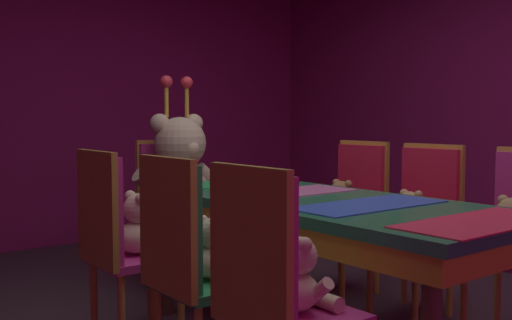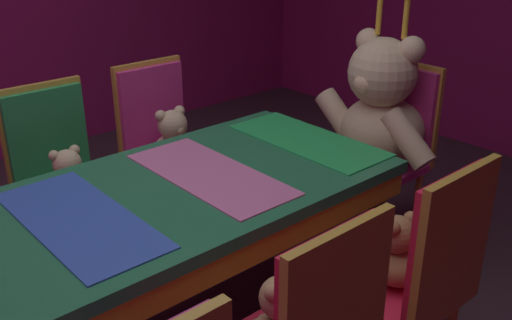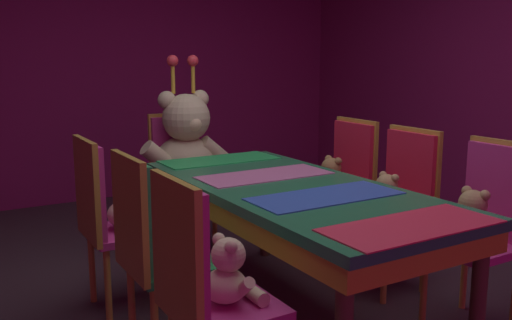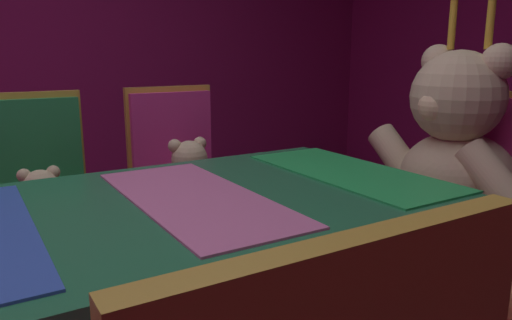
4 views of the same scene
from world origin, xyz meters
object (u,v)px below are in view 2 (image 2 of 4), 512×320
Objects in this scene: teddy_right_2 at (394,254)px; chair_left_1 at (56,165)px; chair_right_2 at (429,267)px; teddy_left_1 at (70,179)px; teddy_left_2 at (174,142)px; chair_left_2 at (159,134)px; teddy_right_1 at (279,318)px; throne_chair at (395,134)px; king_teddy_bear at (378,111)px; banquet_table at (151,216)px.

chair_left_1 is at bearing 21.25° from teddy_right_2.
chair_right_2 reaches higher than teddy_right_2.
teddy_left_2 is at bearing 93.02° from teddy_left_1.
teddy_right_1 is at bearing -20.03° from chair_left_2.
throne_chair is 0.24m from king_teddy_bear.
banquet_table is 7.07× the size of teddy_right_1.
teddy_left_2 is 1.56m from chair_right_2.
chair_left_2 is at bearing 106.40° from teddy_left_1.
chair_right_2 is at bearing 19.57° from chair_left_1.
chair_left_1 is at bearing -30.56° from king_teddy_bear.
chair_left_2 reaches higher than teddy_right_2.
chair_left_2 is at bearing 145.79° from banquet_table.
chair_left_2 reaches higher than banquet_table.
teddy_right_2 is (1.39, 0.59, 0.01)m from teddy_left_1.
throne_chair is at bearing 53.51° from teddy_left_2.
king_teddy_bear is at bearing 42.60° from chair_left_2.
teddy_right_1 is at bearing 24.34° from throne_chair.
chair_right_2 is (1.53, 0.59, 0.02)m from teddy_left_1.
chair_right_2 is (0.85, 0.57, -0.06)m from banquet_table.
teddy_left_2 is 1.51m from teddy_right_1.
teddy_right_1 is at bearing 1.54° from banquet_table.
teddy_right_1 is 0.29× the size of throne_chair.
teddy_right_2 is 0.30× the size of throne_chair.
teddy_left_1 is 0.29× the size of chair_right_2.
banquet_table is 0.68m from teddy_left_1.
king_teddy_bear is at bearing -43.14° from chair_right_2.
teddy_left_1 is 0.99× the size of teddy_right_1.
chair_left_1 reaches higher than banquet_table.
teddy_right_2 is 1.20m from throne_chair.
chair_right_2 is at bearing 180.00° from teddy_right_2.
chair_left_2 is (-0.04, 0.60, 0.00)m from chair_left_1.
teddy_right_1 is (0.69, 0.02, -0.08)m from banquet_table.
chair_left_2 is 1.71m from chair_right_2.
banquet_table is 0.82m from chair_left_1.
chair_right_2 is 3.30× the size of teddy_right_2.
teddy_left_1 is at bearing 21.23° from chair_right_2.
king_teddy_bear reaches higher than chair_right_2.
throne_chair is at bearing -65.66° from teddy_right_1.
chair_left_1 is 1.00× the size of throne_chair.
banquet_table is at bearing 1.54° from teddy_right_1.
chair_left_2 is 1.02× the size of king_teddy_bear.
chair_left_1 is 3.49× the size of teddy_left_1.
king_teddy_bear is at bearing 63.98° from teddy_left_1.
chair_left_1 is 1.62m from king_teddy_bear.
teddy_right_2 is (1.42, -0.01, -0.01)m from teddy_left_2.
banquet_table is 1.38m from king_teddy_bear.
teddy_left_1 is at bearing -23.46° from throne_chair.
chair_left_2 is at bearing 93.34° from chair_left_1.
teddy_left_2 is 1.12× the size of teddy_right_2.
teddy_left_1 is at bearing -26.02° from king_teddy_bear.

